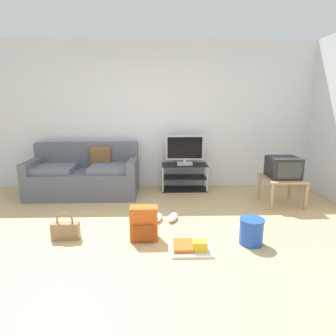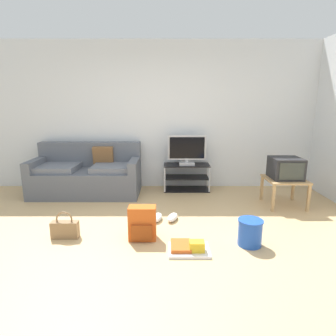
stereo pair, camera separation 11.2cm
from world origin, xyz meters
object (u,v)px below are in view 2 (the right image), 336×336
at_px(tv_stand, 186,177).
at_px(handbag, 65,229).
at_px(crt_tv, 285,168).
at_px(cleaning_bucket, 250,232).
at_px(sneakers_pair, 165,217).
at_px(couch, 87,175).
at_px(side_table, 284,182).
at_px(floor_tray, 188,248).
at_px(backpack, 142,223).
at_px(flat_tv, 187,150).

xyz_separation_m(tv_stand, handbag, (-1.58, -1.95, -0.13)).
height_order(tv_stand, crt_tv, crt_tv).
bearing_deg(crt_tv, handbag, -159.65).
relative_size(cleaning_bucket, sneakers_pair, 0.78).
bearing_deg(sneakers_pair, couch, 138.82).
bearing_deg(side_table, crt_tv, 90.00).
relative_size(crt_tv, cleaning_bucket, 1.47).
xyz_separation_m(couch, cleaning_bucket, (2.37, -1.91, -0.18)).
bearing_deg(couch, floor_tray, -51.09).
height_order(backpack, cleaning_bucket, backpack).
relative_size(side_table, floor_tray, 1.31).
xyz_separation_m(sneakers_pair, floor_tray, (0.27, -0.84, -0.00)).
bearing_deg(sneakers_pair, flat_tv, 74.62).
relative_size(side_table, backpack, 1.44).
bearing_deg(side_table, sneakers_pair, -162.17).
xyz_separation_m(tv_stand, floor_tray, (-0.12, -2.27, -0.20)).
xyz_separation_m(couch, backpack, (1.14, -1.77, -0.14)).
height_order(crt_tv, backpack, crt_tv).
relative_size(handbag, cleaning_bucket, 1.11).
bearing_deg(floor_tray, side_table, 41.90).
height_order(backpack, floor_tray, backpack).
relative_size(tv_stand, floor_tray, 1.88).
relative_size(flat_tv, side_table, 1.18).
relative_size(sneakers_pair, floor_tray, 0.88).
xyz_separation_m(flat_tv, handbag, (-1.58, -1.93, -0.64)).
xyz_separation_m(crt_tv, backpack, (-2.14, -1.16, -0.40)).
xyz_separation_m(tv_stand, crt_tv, (1.49, -0.81, 0.36)).
relative_size(tv_stand, side_table, 1.43).
xyz_separation_m(tv_stand, backpack, (-0.65, -1.98, -0.05)).
xyz_separation_m(side_table, sneakers_pair, (-1.88, -0.60, -0.34)).
xyz_separation_m(flat_tv, sneakers_pair, (-0.39, -1.41, -0.71)).
height_order(crt_tv, handbag, crt_tv).
height_order(couch, tv_stand, couch).
xyz_separation_m(flat_tv, cleaning_bucket, (0.59, -2.10, -0.59)).
distance_m(cleaning_bucket, sneakers_pair, 1.20).
relative_size(cleaning_bucket, floor_tray, 0.68).
bearing_deg(handbag, cleaning_bucket, -4.55).
relative_size(tv_stand, handbag, 2.49).
bearing_deg(floor_tray, crt_tv, 42.22).
bearing_deg(couch, flat_tv, 5.99).
relative_size(crt_tv, floor_tray, 1.00).
distance_m(tv_stand, cleaning_bucket, 2.20).
bearing_deg(crt_tv, floor_tray, -137.78).
relative_size(backpack, sneakers_pair, 1.04).
bearing_deg(flat_tv, backpack, -108.35).
distance_m(side_table, backpack, 2.43).
height_order(handbag, floor_tray, handbag).
height_order(tv_stand, sneakers_pair, tv_stand).
bearing_deg(cleaning_bucket, sneakers_pair, 144.64).
relative_size(side_table, cleaning_bucket, 1.92).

